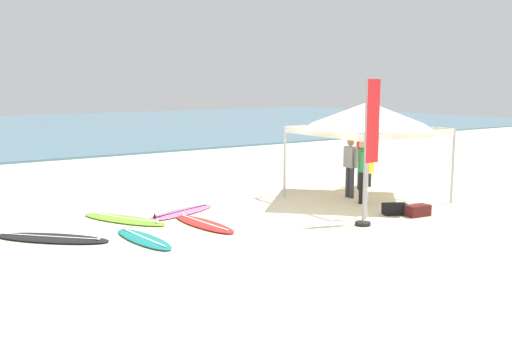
# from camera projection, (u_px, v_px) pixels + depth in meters

# --- Properties ---
(ground_plane) EXTENTS (80.00, 80.00, 0.00)m
(ground_plane) POSITION_uv_depth(u_px,v_px,m) (305.00, 211.00, 14.55)
(ground_plane) COLOR beige
(sea) EXTENTS (80.00, 36.00, 0.10)m
(sea) POSITION_uv_depth(u_px,v_px,m) (25.00, 129.00, 40.22)
(sea) COLOR teal
(sea) RESTS_ON ground
(canopy_tent) EXTENTS (3.38, 3.38, 2.75)m
(canopy_tent) POSITION_uv_depth(u_px,v_px,m) (368.00, 115.00, 15.60)
(canopy_tent) COLOR #B7B7BC
(canopy_tent) RESTS_ON ground
(surfboard_black) EXTENTS (2.32, 2.35, 0.19)m
(surfboard_black) POSITION_uv_depth(u_px,v_px,m) (52.00, 238.00, 11.90)
(surfboard_black) COLOR black
(surfboard_black) RESTS_ON ground
(surfboard_teal) EXTENTS (0.75, 2.12, 0.19)m
(surfboard_teal) POSITION_uv_depth(u_px,v_px,m) (143.00, 239.00, 11.84)
(surfboard_teal) COLOR #19847F
(surfboard_teal) RESTS_ON ground
(surfboard_red) EXTENTS (0.80, 2.24, 0.19)m
(surfboard_red) POSITION_uv_depth(u_px,v_px,m) (204.00, 224.00, 13.11)
(surfboard_red) COLOR red
(surfboard_red) RESTS_ON ground
(surfboard_lime) EXTENTS (1.71, 2.46, 0.19)m
(surfboard_lime) POSITION_uv_depth(u_px,v_px,m) (124.00, 219.00, 13.55)
(surfboard_lime) COLOR #7AD12D
(surfboard_lime) RESTS_ON ground
(surfboard_pink) EXTENTS (2.28, 1.28, 0.19)m
(surfboard_pink) POSITION_uv_depth(u_px,v_px,m) (181.00, 212.00, 14.27)
(surfboard_pink) COLOR pink
(surfboard_pink) RESTS_ON ground
(person_red) EXTENTS (0.39, 0.47, 1.71)m
(person_red) POSITION_uv_depth(u_px,v_px,m) (361.00, 158.00, 17.35)
(person_red) COLOR #2D2D33
(person_red) RESTS_ON ground
(person_green) EXTENTS (0.43, 0.40, 1.71)m
(person_green) POSITION_uv_depth(u_px,v_px,m) (362.00, 167.00, 15.40)
(person_green) COLOR black
(person_green) RESTS_ON ground
(person_grey) EXTENTS (0.23, 0.55, 1.71)m
(person_grey) POSITION_uv_depth(u_px,v_px,m) (350.00, 164.00, 16.15)
(person_grey) COLOR #383842
(person_grey) RESTS_ON ground
(person_yellow) EXTENTS (0.53, 0.32, 1.20)m
(person_yellow) POSITION_uv_depth(u_px,v_px,m) (368.00, 166.00, 17.88)
(person_yellow) COLOR #2D2D33
(person_yellow) RESTS_ON ground
(banner_flag) EXTENTS (0.60, 0.36, 3.40)m
(banner_flag) POSITION_uv_depth(u_px,v_px,m) (368.00, 158.00, 12.93)
(banner_flag) COLOR #99999E
(banner_flag) RESTS_ON ground
(gear_bag_near_tent) EXTENTS (0.63, 0.39, 0.28)m
(gear_bag_near_tent) POSITION_uv_depth(u_px,v_px,m) (418.00, 211.00, 14.00)
(gear_bag_near_tent) COLOR #4C1919
(gear_bag_near_tent) RESTS_ON ground
(gear_bag_by_pole) EXTENTS (0.68, 0.57, 0.28)m
(gear_bag_by_pole) POSITION_uv_depth(u_px,v_px,m) (395.00, 209.00, 14.16)
(gear_bag_by_pole) COLOR black
(gear_bag_by_pole) RESTS_ON ground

